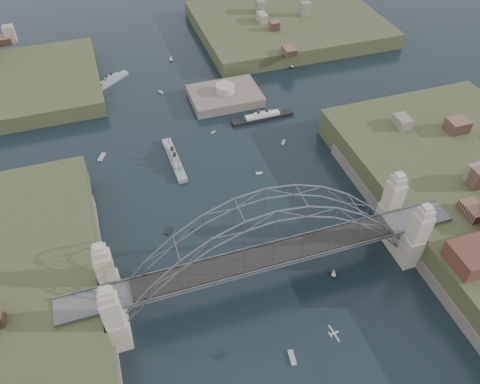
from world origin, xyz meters
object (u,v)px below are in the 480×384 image
at_px(fort_island, 225,101).
at_px(ocean_liner, 262,117).
at_px(bridge, 268,244).
at_px(naval_cruiser_near, 174,159).
at_px(naval_cruiser_far, 110,81).

height_order(fort_island, ocean_liner, fort_island).
relative_size(bridge, naval_cruiser_near, 4.47).
xyz_separation_m(fort_island, ocean_liner, (7.70, -13.76, 1.08)).
distance_m(naval_cruiser_far, ocean_liner, 54.64).
bearing_deg(fort_island, naval_cruiser_near, -131.50).
xyz_separation_m(bridge, fort_island, (12.00, 70.00, -12.66)).
distance_m(naval_cruiser_near, ocean_liner, 31.93).
distance_m(naval_cruiser_near, naval_cruiser_far, 48.20).
height_order(fort_island, naval_cruiser_near, fort_island).
distance_m(bridge, fort_island, 72.14).
bearing_deg(ocean_liner, bridge, -109.31).
xyz_separation_m(naval_cruiser_near, naval_cruiser_far, (-11.70, 46.76, -0.07)).
relative_size(naval_cruiser_near, naval_cruiser_far, 1.42).
height_order(naval_cruiser_near, naval_cruiser_far, naval_cruiser_near).
distance_m(fort_island, naval_cruiser_near, 33.47).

